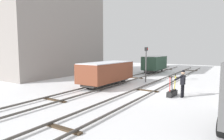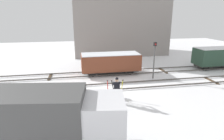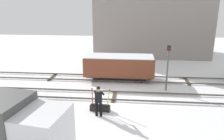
{
  "view_description": "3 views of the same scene",
  "coord_description": "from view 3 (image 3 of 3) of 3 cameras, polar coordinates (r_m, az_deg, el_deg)",
  "views": [
    {
      "loc": [
        -14.2,
        -5.76,
        3.2
      ],
      "look_at": [
        -1.05,
        2.52,
        1.6
      ],
      "focal_mm": 31.5,
      "sensor_mm": 36.0,
      "label": 1
    },
    {
      "loc": [
        -3.16,
        -14.48,
        5.83
      ],
      "look_at": [
        -0.37,
        0.43,
        1.41
      ],
      "focal_mm": 30.49,
      "sensor_mm": 36.0,
      "label": 2
    },
    {
      "loc": [
        1.26,
        -14.8,
        6.45
      ],
      "look_at": [
        -0.29,
        1.53,
        1.54
      ],
      "focal_mm": 36.4,
      "sensor_mm": 36.0,
      "label": 3
    }
  ],
  "objects": [
    {
      "name": "apartment_building",
      "position": [
        29.47,
        9.97,
        15.45
      ],
      "size": [
        13.97,
        6.9,
        11.87
      ],
      "color": "gray",
      "rests_on": "ground_plane"
    },
    {
      "name": "signal_post",
      "position": [
        17.19,
        13.84,
        1.68
      ],
      "size": [
        0.24,
        0.32,
        3.46
      ],
      "color": "#4C4C4C",
      "rests_on": "ground_plane"
    },
    {
      "name": "track_siding_near",
      "position": [
        19.69,
        1.47,
        -2.11
      ],
      "size": [
        44.0,
        1.94,
        0.18
      ],
      "color": "#4C4742",
      "rests_on": "ground_plane"
    },
    {
      "name": "freight_car_back_track",
      "position": [
        19.35,
        1.83,
        1.04
      ],
      "size": [
        5.83,
        2.27,
        2.12
      ],
      "rotation": [
        0.0,
        0.0,
        -0.0
      ],
      "color": "#2D2B28",
      "rests_on": "ground_plane"
    },
    {
      "name": "switch_lever_frame",
      "position": [
        14.2,
        -3.03,
        -9.25
      ],
      "size": [
        1.28,
        0.45,
        1.45
      ],
      "rotation": [
        0.0,
        0.0,
        -0.07
      ],
      "color": "black",
      "rests_on": "ground_plane"
    },
    {
      "name": "rail_worker",
      "position": [
        13.26,
        -3.39,
        -7.28
      ],
      "size": [
        0.57,
        0.67,
        1.87
      ],
      "rotation": [
        0.0,
        0.0,
        -0.07
      ],
      "color": "black",
      "rests_on": "ground_plane"
    },
    {
      "name": "track_main_line",
      "position": [
        16.15,
        0.52,
        -6.45
      ],
      "size": [
        44.0,
        1.94,
        0.18
      ],
      "color": "#4C4742",
      "rests_on": "ground_plane"
    },
    {
      "name": "ground_plane",
      "position": [
        16.19,
        0.52,
        -6.8
      ],
      "size": [
        60.0,
        60.0,
        0.0
      ],
      "primitive_type": "plane",
      "color": "white"
    }
  ]
}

